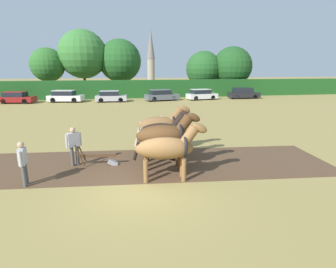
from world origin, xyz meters
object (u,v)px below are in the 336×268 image
Objects in this scene: draft_horse_trail_left at (163,132)px; parked_car_center_left at (17,98)px; draft_horse_lead_right at (165,136)px; tree_left at (48,65)px; parked_car_center_right at (111,96)px; parked_car_right at (161,95)px; tree_center_right at (203,69)px; tree_right at (232,67)px; draft_horse_trail_right at (161,125)px; tree_center_left at (83,54)px; farmer_beside_team at (162,128)px; plow at (101,158)px; tree_center at (120,61)px; farmer_onlooker_left at (23,161)px; farmer_at_plow at (74,143)px; parked_car_end_right at (243,93)px; parked_car_far_right at (202,95)px; parked_car_center at (65,96)px; draft_horse_lead_left at (167,148)px; church_spire at (151,55)px.

parked_car_center_left is at bearing 126.42° from draft_horse_trail_left.
draft_horse_trail_left is at bearing 89.71° from draft_horse_lead_right.
tree_left is at bearing 87.18° from parked_car_center_left.
parked_car_center_right is 0.86× the size of parked_car_right.
tree_center_right reaches higher than parked_car_center_left.
tree_right reaches higher than draft_horse_trail_right.
parked_car_center_right is (4.22, -10.34, -5.73)m from tree_center_left.
draft_horse_trail_right is (-12.86, -31.91, -2.80)m from tree_center_right.
tree_center_right is 33.25m from farmer_beside_team.
plow is 0.45× the size of parked_car_center_right.
draft_horse_trail_right reaches higher than parked_car_right.
farmer_onlooker_left is at bearing -96.72° from tree_center.
farmer_at_plow is (8.36, -33.17, -3.76)m from tree_left.
tree_center_right is at bearing 45.37° from farmer_beside_team.
parked_car_end_right is at bearing -18.19° from tree_left.
parked_car_far_right is (10.76, -10.49, -4.76)m from tree_center.
draft_horse_trail_right is 1.67× the size of farmer_onlooker_left.
farmer_onlooker_left is (-5.42, -1.90, -0.35)m from draft_horse_trail_left.
farmer_onlooker_left is 0.36× the size of parked_car_center.
parked_car_far_right is at bearing 74.99° from draft_horse_lead_left.
parked_car_far_right is (14.97, 25.27, -0.26)m from farmer_onlooker_left.
tree_center_right is (19.97, -0.53, -2.25)m from tree_center_left.
draft_horse_lead_right reaches higher than draft_horse_trail_right.
tree_left is 5.58m from tree_center_left.
parked_car_end_right is (15.90, 22.59, -0.65)m from draft_horse_trail_right.
farmer_onlooker_left is (-13.95, -70.91, -7.34)m from church_spire.
church_spire reaches higher than tree_left.
parked_car_far_right is (5.65, 0.03, -0.01)m from parked_car_right.
draft_horse_lead_left is 1.07× the size of draft_horse_trail_left.
parked_car_end_right is (7.49, -45.24, -7.57)m from church_spire.
farmer_onlooker_left is at bearing -145.13° from draft_horse_trail_right.
parked_car_center_left is at bearing 125.03° from draft_horse_lead_right.
farmer_beside_team is at bearing -112.35° from tree_center_right.
tree_center is 3.17× the size of draft_horse_lead_right.
draft_horse_trail_right is at bearing -111.95° from tree_center_right.
draft_horse_lead_right is at bearing -90.14° from draft_horse_trail_right.
draft_horse_trail_left is at bearing 63.11° from farmer_at_plow.
tree_left is 2.61× the size of draft_horse_lead_right.
plow is (-20.60, -32.28, -4.23)m from tree_right.
parked_car_right is (-9.08, -9.75, -3.46)m from tree_center_right.
parked_car_end_right is at bearing 46.22° from farmer_onlooker_left.
draft_horse_trail_right is 24.58m from parked_car_center.
farmer_at_plow is at bearing -94.61° from tree_center.
tree_center is 5.47× the size of farmer_beside_team.
farmer_at_plow is at bearing 170.08° from draft_horse_lead_right.
draft_horse_trail_right is at bearing -87.68° from tree_center.
tree_center_right is 2.60× the size of draft_horse_trail_right.
parked_car_right is (7.84, 23.43, -0.29)m from farmer_at_plow.
draft_horse_trail_right is (-8.41, -67.84, -6.92)m from church_spire.
tree_left is 0.93× the size of tree_right.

